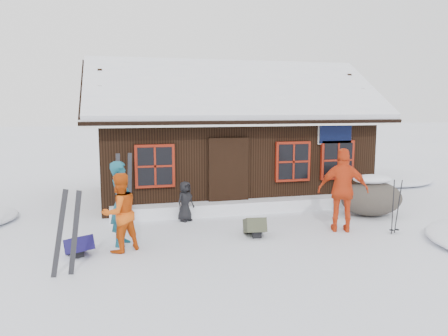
{
  "coord_description": "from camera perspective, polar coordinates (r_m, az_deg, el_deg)",
  "views": [
    {
      "loc": [
        -2.14,
        -9.02,
        2.9
      ],
      "look_at": [
        0.66,
        1.98,
        1.3
      ],
      "focal_mm": 35.0,
      "sensor_mm": 36.0,
      "label": 1
    }
  ],
  "objects": [
    {
      "name": "backpack_blue",
      "position": [
        9.16,
        -18.4,
        -9.9
      ],
      "size": [
        0.61,
        0.66,
        0.29
      ],
      "primitive_type": "cube",
      "rotation": [
        0.0,
        0.0,
        0.47
      ],
      "color": "#161149",
      "rests_on": "ground"
    },
    {
      "name": "skier_orange_right",
      "position": [
        10.49,
        15.3,
        -2.82
      ],
      "size": [
        1.24,
        0.88,
        1.96
      ],
      "primitive_type": "imported",
      "rotation": [
        0.0,
        0.0,
        2.75
      ],
      "color": "red",
      "rests_on": "ground"
    },
    {
      "name": "mountain_hut",
      "position": [
        14.52,
        0.3,
        2.8
      ],
      "size": [
        8.9,
        6.09,
        4.42
      ],
      "color": "black",
      "rests_on": "ground"
    },
    {
      "name": "ground",
      "position": [
        9.71,
        -0.91,
        -9.36
      ],
      "size": [
        120.0,
        120.0,
        0.0
      ],
      "primitive_type": "plane",
      "color": "white",
      "rests_on": "ground"
    },
    {
      "name": "backpack_olive",
      "position": [
        9.96,
        4.03,
        -7.96
      ],
      "size": [
        0.51,
        0.64,
        0.32
      ],
      "primitive_type": "cube",
      "rotation": [
        0.0,
        0.0,
        -0.12
      ],
      "color": "#3E412E",
      "rests_on": "ground"
    },
    {
      "name": "snow_mounds",
      "position": [
        11.88,
        4.81,
        -6.13
      ],
      "size": [
        20.6,
        13.2,
        0.48
      ],
      "color": "white",
      "rests_on": "ground"
    },
    {
      "name": "ski_poles",
      "position": [
        10.77,
        21.5,
        -4.83
      ],
      "size": [
        0.23,
        0.11,
        1.29
      ],
      "color": "black",
      "rests_on": "ground"
    },
    {
      "name": "skier_orange_left",
      "position": [
        9.01,
        -13.46,
        -5.68
      ],
      "size": [
        0.98,
        0.92,
        1.6
      ],
      "primitive_type": "imported",
      "rotation": [
        0.0,
        0.0,
        3.67
      ],
      "color": "#D4500F",
      "rests_on": "ground"
    },
    {
      "name": "boulder",
      "position": [
        12.34,
        18.7,
        -3.62
      ],
      "size": [
        1.69,
        1.27,
        0.99
      ],
      "color": "#4C463D",
      "rests_on": "ground"
    },
    {
      "name": "ski_pair_left",
      "position": [
        8.0,
        -19.8,
        -8.15
      ],
      "size": [
        0.59,
        0.22,
        1.57
      ],
      "rotation": [
        0.0,
        0.0,
        -0.2
      ],
      "color": "black",
      "rests_on": "ground"
    },
    {
      "name": "skier_teal",
      "position": [
        9.41,
        -13.27,
        -4.51
      ],
      "size": [
        0.62,
        0.76,
        1.78
      ],
      "primitive_type": "imported",
      "rotation": [
        0.0,
        0.0,
        1.23
      ],
      "color": "#145162",
      "rests_on": "ground"
    },
    {
      "name": "snow_drift",
      "position": [
        12.15,
        3.54,
        -4.95
      ],
      "size": [
        7.6,
        0.6,
        0.35
      ],
      "primitive_type": "cube",
      "color": "white",
      "rests_on": "ground"
    },
    {
      "name": "skier_crouched",
      "position": [
        11.16,
        -5.09,
        -4.35
      ],
      "size": [
        0.6,
        0.55,
        1.03
      ],
      "primitive_type": "imported",
      "rotation": [
        0.0,
        0.0,
        0.59
      ],
      "color": "black",
      "rests_on": "ground"
    },
    {
      "name": "ski_pair_right",
      "position": [
        11.27,
        -12.95,
        -2.66
      ],
      "size": [
        0.45,
        0.15,
        1.8
      ],
      "rotation": [
        0.0,
        0.0,
        0.25
      ],
      "color": "black",
      "rests_on": "ground"
    }
  ]
}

